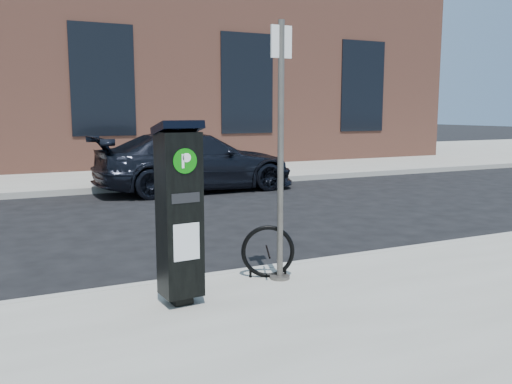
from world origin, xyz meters
TOP-DOWN VIEW (x-y plane):
  - ground at (0.00, 0.00)m, footprint 120.00×120.00m
  - sidewalk_far at (0.00, 14.00)m, footprint 60.00×12.00m
  - curb_near at (0.00, -0.02)m, footprint 60.00×0.12m
  - curb_far at (0.00, 8.02)m, footprint 60.00×0.12m
  - building at (-0.00, 17.00)m, footprint 28.00×10.05m
  - parking_kiosk at (-1.59, -0.79)m, footprint 0.44×0.39m
  - sign_pole at (-0.33, -0.51)m, footprint 0.25×0.23m
  - bike_rack at (-0.43, -0.40)m, footprint 0.58×0.28m
  - car_dark at (1.44, 7.40)m, footprint 5.21×2.23m

SIDE VIEW (x-z plane):
  - ground at x=0.00m, z-range 0.00..0.00m
  - sidewalk_far at x=0.00m, z-range 0.00..0.15m
  - curb_near at x=0.00m, z-range -0.01..0.15m
  - curb_far at x=0.00m, z-range -0.01..0.15m
  - bike_rack at x=-0.43m, z-range 0.14..0.75m
  - car_dark at x=1.44m, z-range 0.00..1.50m
  - parking_kiosk at x=-1.59m, z-range 0.17..1.97m
  - sign_pole at x=-0.33m, z-range 0.14..2.98m
  - building at x=0.00m, z-range 0.02..8.27m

